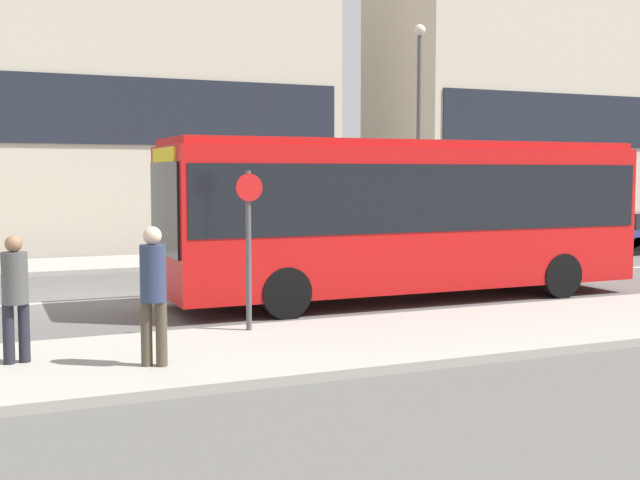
{
  "coord_description": "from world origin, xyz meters",
  "views": [
    {
      "loc": [
        -2.33,
        -17.24,
        2.67
      ],
      "look_at": [
        4.16,
        -2.12,
        1.3
      ],
      "focal_mm": 45.0,
      "sensor_mm": 36.0,
      "label": 1
    }
  ],
  "objects_px": {
    "pedestrian_down_pavement": "(153,286)",
    "street_lamp": "(419,115)",
    "city_bus": "(405,209)",
    "pedestrian_near_stop": "(15,291)",
    "parked_car_0": "(519,237)",
    "bus_stop_sign": "(249,237)"
  },
  "relations": [
    {
      "from": "city_bus",
      "to": "pedestrian_near_stop",
      "type": "distance_m",
      "value": 8.66
    },
    {
      "from": "city_bus",
      "to": "pedestrian_near_stop",
      "type": "height_order",
      "value": "city_bus"
    },
    {
      "from": "city_bus",
      "to": "pedestrian_down_pavement",
      "type": "relative_size",
      "value": 5.53
    },
    {
      "from": "parked_car_0",
      "to": "pedestrian_down_pavement",
      "type": "distance_m",
      "value": 17.24
    },
    {
      "from": "parked_car_0",
      "to": "street_lamp",
      "type": "xyz_separation_m",
      "value": [
        -2.92,
        1.36,
        3.85
      ]
    },
    {
      "from": "pedestrian_down_pavement",
      "to": "street_lamp",
      "type": "distance_m",
      "value": 16.31
    },
    {
      "from": "parked_car_0",
      "to": "bus_stop_sign",
      "type": "distance_m",
      "value": 14.65
    },
    {
      "from": "pedestrian_near_stop",
      "to": "bus_stop_sign",
      "type": "xyz_separation_m",
      "value": [
        3.57,
        0.91,
        0.53
      ]
    },
    {
      "from": "parked_car_0",
      "to": "pedestrian_near_stop",
      "type": "relative_size",
      "value": 2.46
    },
    {
      "from": "parked_car_0",
      "to": "pedestrian_near_stop",
      "type": "height_order",
      "value": "pedestrian_near_stop"
    },
    {
      "from": "pedestrian_near_stop",
      "to": "street_lamp",
      "type": "distance_m",
      "value": 16.89
    },
    {
      "from": "pedestrian_down_pavement",
      "to": "bus_stop_sign",
      "type": "height_order",
      "value": "bus_stop_sign"
    },
    {
      "from": "pedestrian_near_stop",
      "to": "pedestrian_down_pavement",
      "type": "height_order",
      "value": "pedestrian_down_pavement"
    },
    {
      "from": "city_bus",
      "to": "parked_car_0",
      "type": "xyz_separation_m",
      "value": [
        7.52,
        6.0,
        -1.28
      ]
    },
    {
      "from": "city_bus",
      "to": "pedestrian_near_stop",
      "type": "relative_size",
      "value": 5.94
    },
    {
      "from": "city_bus",
      "to": "pedestrian_down_pavement",
      "type": "distance_m",
      "value": 7.65
    },
    {
      "from": "pedestrian_near_stop",
      "to": "street_lamp",
      "type": "relative_size",
      "value": 0.24
    },
    {
      "from": "city_bus",
      "to": "parked_car_0",
      "type": "bearing_deg",
      "value": 37.37
    },
    {
      "from": "bus_stop_sign",
      "to": "street_lamp",
      "type": "bearing_deg",
      "value": 48.13
    },
    {
      "from": "city_bus",
      "to": "street_lamp",
      "type": "bearing_deg",
      "value": 56.78
    },
    {
      "from": "parked_car_0",
      "to": "bus_stop_sign",
      "type": "height_order",
      "value": "bus_stop_sign"
    },
    {
      "from": "parked_car_0",
      "to": "street_lamp",
      "type": "distance_m",
      "value": 5.02
    }
  ]
}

